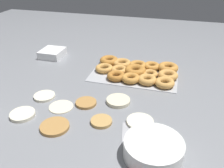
{
  "coord_description": "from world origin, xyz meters",
  "views": [
    {
      "loc": [
        -0.32,
        0.83,
        0.56
      ],
      "look_at": [
        -0.07,
        -0.07,
        0.04
      ],
      "focal_mm": 38.0,
      "sensor_mm": 36.0,
      "label": 1
    }
  ],
  "objects_px": {
    "pancake_0": "(44,96)",
    "donut_tray": "(137,71)",
    "pancake_7": "(61,106)",
    "spatula": "(130,139)",
    "pancake_5": "(101,121)",
    "pancake_4": "(140,122)",
    "pancake_6": "(118,101)",
    "pancake_3": "(86,103)",
    "pancake_1": "(55,126)",
    "batter_bowl": "(153,149)",
    "pancake_2": "(23,114)",
    "container_stack": "(52,53)"
  },
  "relations": [
    {
      "from": "pancake_1",
      "to": "pancake_7",
      "type": "height_order",
      "value": "pancake_1"
    },
    {
      "from": "pancake_0",
      "to": "donut_tray",
      "type": "relative_size",
      "value": 0.21
    },
    {
      "from": "pancake_4",
      "to": "pancake_7",
      "type": "distance_m",
      "value": 0.33
    },
    {
      "from": "pancake_4",
      "to": "pancake_7",
      "type": "relative_size",
      "value": 1.02
    },
    {
      "from": "donut_tray",
      "to": "pancake_5",
      "type": "bearing_deg",
      "value": 82.85
    },
    {
      "from": "pancake_0",
      "to": "pancake_6",
      "type": "bearing_deg",
      "value": -171.55
    },
    {
      "from": "pancake_3",
      "to": "pancake_4",
      "type": "xyz_separation_m",
      "value": [
        -0.24,
        0.07,
        0.0
      ]
    },
    {
      "from": "donut_tray",
      "to": "batter_bowl",
      "type": "height_order",
      "value": "batter_bowl"
    },
    {
      "from": "pancake_0",
      "to": "pancake_5",
      "type": "relative_size",
      "value": 1.14
    },
    {
      "from": "pancake_5",
      "to": "container_stack",
      "type": "bearing_deg",
      "value": -47.79
    },
    {
      "from": "pancake_0",
      "to": "donut_tray",
      "type": "xyz_separation_m",
      "value": [
        -0.35,
        -0.33,
        0.01
      ]
    },
    {
      "from": "pancake_5",
      "to": "pancake_6",
      "type": "bearing_deg",
      "value": -100.35
    },
    {
      "from": "pancake_2",
      "to": "batter_bowl",
      "type": "bearing_deg",
      "value": 171.85
    },
    {
      "from": "pancake_4",
      "to": "pancake_6",
      "type": "distance_m",
      "value": 0.16
    },
    {
      "from": "pancake_7",
      "to": "spatula",
      "type": "height_order",
      "value": "pancake_7"
    },
    {
      "from": "pancake_0",
      "to": "pancake_1",
      "type": "bearing_deg",
      "value": 128.74
    },
    {
      "from": "pancake_0",
      "to": "pancake_4",
      "type": "bearing_deg",
      "value": 171.29
    },
    {
      "from": "pancake_5",
      "to": "pancake_7",
      "type": "xyz_separation_m",
      "value": [
        0.19,
        -0.05,
        -0.0
      ]
    },
    {
      "from": "pancake_3",
      "to": "pancake_4",
      "type": "height_order",
      "value": "same"
    },
    {
      "from": "pancake_4",
      "to": "pancake_6",
      "type": "relative_size",
      "value": 1.0
    },
    {
      "from": "pancake_1",
      "to": "batter_bowl",
      "type": "relative_size",
      "value": 0.57
    },
    {
      "from": "pancake_1",
      "to": "pancake_4",
      "type": "distance_m",
      "value": 0.32
    },
    {
      "from": "pancake_0",
      "to": "batter_bowl",
      "type": "relative_size",
      "value": 0.49
    },
    {
      "from": "pancake_6",
      "to": "spatula",
      "type": "distance_m",
      "value": 0.23
    },
    {
      "from": "batter_bowl",
      "to": "container_stack",
      "type": "distance_m",
      "value": 0.95
    },
    {
      "from": "batter_bowl",
      "to": "spatula",
      "type": "relative_size",
      "value": 0.69
    },
    {
      "from": "pancake_5",
      "to": "spatula",
      "type": "xyz_separation_m",
      "value": [
        -0.12,
        0.06,
        -0.0
      ]
    },
    {
      "from": "pancake_6",
      "to": "spatula",
      "type": "bearing_deg",
      "value": 114.39
    },
    {
      "from": "pancake_3",
      "to": "pancake_2",
      "type": "bearing_deg",
      "value": 34.28
    },
    {
      "from": "pancake_1",
      "to": "pancake_3",
      "type": "relative_size",
      "value": 1.21
    },
    {
      "from": "pancake_4",
      "to": "pancake_2",
      "type": "bearing_deg",
      "value": 9.74
    },
    {
      "from": "pancake_3",
      "to": "batter_bowl",
      "type": "xyz_separation_m",
      "value": [
        -0.31,
        0.22,
        0.02
      ]
    },
    {
      "from": "pancake_5",
      "to": "batter_bowl",
      "type": "relative_size",
      "value": 0.44
    },
    {
      "from": "pancake_0",
      "to": "pancake_3",
      "type": "distance_m",
      "value": 0.2
    },
    {
      "from": "pancake_3",
      "to": "pancake_7",
      "type": "bearing_deg",
      "value": 28.57
    },
    {
      "from": "pancake_5",
      "to": "pancake_7",
      "type": "bearing_deg",
      "value": -15.02
    },
    {
      "from": "pancake_1",
      "to": "pancake_7",
      "type": "bearing_deg",
      "value": -73.65
    },
    {
      "from": "pancake_7",
      "to": "donut_tray",
      "type": "height_order",
      "value": "donut_tray"
    },
    {
      "from": "pancake_1",
      "to": "pancake_5",
      "type": "xyz_separation_m",
      "value": [
        -0.15,
        -0.07,
        0.0
      ]
    },
    {
      "from": "pancake_1",
      "to": "pancake_5",
      "type": "relative_size",
      "value": 1.32
    },
    {
      "from": "pancake_6",
      "to": "container_stack",
      "type": "bearing_deg",
      "value": -36.83
    },
    {
      "from": "pancake_0",
      "to": "container_stack",
      "type": "height_order",
      "value": "container_stack"
    },
    {
      "from": "pancake_0",
      "to": "pancake_7",
      "type": "relative_size",
      "value": 0.92
    },
    {
      "from": "pancake_3",
      "to": "pancake_6",
      "type": "relative_size",
      "value": 0.87
    },
    {
      "from": "pancake_2",
      "to": "pancake_5",
      "type": "xyz_separation_m",
      "value": [
        -0.31,
        -0.04,
        -0.0
      ]
    },
    {
      "from": "pancake_0",
      "to": "pancake_6",
      "type": "xyz_separation_m",
      "value": [
        -0.32,
        -0.05,
        0.0
      ]
    },
    {
      "from": "pancake_1",
      "to": "batter_bowl",
      "type": "bearing_deg",
      "value": 173.4
    },
    {
      "from": "pancake_0",
      "to": "pancake_1",
      "type": "height_order",
      "value": "same"
    },
    {
      "from": "pancake_1",
      "to": "pancake_3",
      "type": "distance_m",
      "value": 0.18
    },
    {
      "from": "pancake_4",
      "to": "donut_tray",
      "type": "distance_m",
      "value": 0.41
    }
  ]
}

